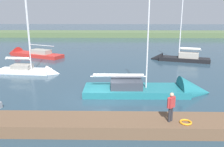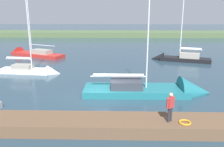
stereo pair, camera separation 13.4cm
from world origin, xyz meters
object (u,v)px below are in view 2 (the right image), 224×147
Objects in this scene: sailboat_outer_mooring at (30,55)px; sailboat_near_dock at (161,92)px; life_ring_buoy at (185,122)px; sailboat_behind_pier at (34,72)px; sailboat_inner_slip at (177,59)px; person_on_dock at (170,105)px.

sailboat_near_dock is at bearing 160.59° from sailboat_outer_mooring.
sailboat_outer_mooring reaches higher than sailboat_near_dock.
life_ring_buoy is 0.06× the size of sailboat_near_dock.
sailboat_inner_slip is (-17.00, -6.90, 0.07)m from sailboat_behind_pier.
sailboat_outer_mooring reaches higher than person_on_dock.
sailboat_inner_slip is (-4.40, -13.10, 0.07)m from sailboat_near_dock.
sailboat_near_dock is 6.20× the size of person_on_dock.
life_ring_buoy is 0.08× the size of sailboat_behind_pier.
sailboat_inner_slip is at bearing -163.73° from sailboat_outer_mooring.
sailboat_outer_mooring is (16.68, -16.33, -0.03)m from sailboat_near_dock.
sailboat_near_dock reaches higher than life_ring_buoy.
sailboat_outer_mooring is (4.08, -10.14, -0.02)m from sailboat_behind_pier.
sailboat_behind_pier is 10.92m from sailboat_outer_mooring.
person_on_dock is at bearing -40.56° from sailboat_behind_pier.
sailboat_inner_slip reaches higher than life_ring_buoy.
person_on_dock is at bearing 92.81° from sailboat_inner_slip.
sailboat_inner_slip reaches higher than person_on_dock.
sailboat_outer_mooring is (21.08, -3.23, -0.09)m from sailboat_inner_slip.
sailboat_behind_pier is at bearing -45.16° from life_ring_buoy.
life_ring_buoy is 0.07× the size of sailboat_inner_slip.
sailboat_outer_mooring reaches higher than sailboat_behind_pier.
life_ring_buoy is at bearing 151.22° from sailboat_outer_mooring.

